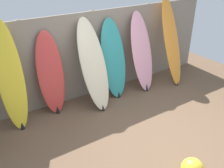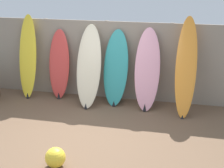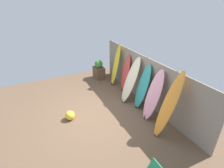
{
  "view_description": "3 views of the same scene",
  "coord_description": "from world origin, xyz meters",
  "px_view_note": "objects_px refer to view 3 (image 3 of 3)",
  "views": [
    {
      "loc": [
        -2.43,
        -2.39,
        2.78
      ],
      "look_at": [
        -0.34,
        0.8,
        0.8
      ],
      "focal_mm": 40.0,
      "sensor_mm": 36.0,
      "label": 1
    },
    {
      "loc": [
        1.58,
        -4.71,
        2.88
      ],
      "look_at": [
        0.47,
        0.42,
        0.93
      ],
      "focal_mm": 50.0,
      "sensor_mm": 36.0,
      "label": 2
    },
    {
      "loc": [
        4.75,
        -1.75,
        3.75
      ],
      "look_at": [
        -0.39,
        0.8,
        0.84
      ],
      "focal_mm": 28.0,
      "sensor_mm": 36.0,
      "label": 3
    }
  ],
  "objects_px": {
    "surfboard_cream_2": "(131,80)",
    "surfboard_pink_4": "(153,96)",
    "surfboard_yellow_0": "(116,65)",
    "surfboard_orange_5": "(169,105)",
    "surfboard_teal_3": "(142,87)",
    "planter_box": "(99,70)",
    "surfboard_red_1": "(125,74)",
    "beach_ball": "(70,115)"
  },
  "relations": [
    {
      "from": "surfboard_cream_2",
      "to": "planter_box",
      "type": "height_order",
      "value": "surfboard_cream_2"
    },
    {
      "from": "surfboard_yellow_0",
      "to": "surfboard_pink_4",
      "type": "height_order",
      "value": "surfboard_yellow_0"
    },
    {
      "from": "surfboard_red_1",
      "to": "surfboard_cream_2",
      "type": "relative_size",
      "value": 0.91
    },
    {
      "from": "beach_ball",
      "to": "surfboard_yellow_0",
      "type": "bearing_deg",
      "value": 122.73
    },
    {
      "from": "surfboard_red_1",
      "to": "planter_box",
      "type": "xyz_separation_m",
      "value": [
        -1.73,
        -0.51,
        -0.37
      ]
    },
    {
      "from": "planter_box",
      "to": "surfboard_orange_5",
      "type": "bearing_deg",
      "value": 3.05
    },
    {
      "from": "surfboard_yellow_0",
      "to": "surfboard_teal_3",
      "type": "xyz_separation_m",
      "value": [
        2.08,
        0.0,
        -0.13
      ]
    },
    {
      "from": "surfboard_cream_2",
      "to": "planter_box",
      "type": "distance_m",
      "value": 2.57
    },
    {
      "from": "surfboard_pink_4",
      "to": "planter_box",
      "type": "xyz_separation_m",
      "value": [
        -3.78,
        -0.34,
        -0.43
      ]
    },
    {
      "from": "surfboard_cream_2",
      "to": "surfboard_pink_4",
      "type": "relative_size",
      "value": 1.02
    },
    {
      "from": "surfboard_yellow_0",
      "to": "surfboard_pink_4",
      "type": "xyz_separation_m",
      "value": [
        2.78,
        -0.08,
        -0.1
      ]
    },
    {
      "from": "surfboard_teal_3",
      "to": "surfboard_pink_4",
      "type": "distance_m",
      "value": 0.71
    },
    {
      "from": "surfboard_yellow_0",
      "to": "surfboard_cream_2",
      "type": "height_order",
      "value": "surfboard_yellow_0"
    },
    {
      "from": "surfboard_teal_3",
      "to": "surfboard_pink_4",
      "type": "bearing_deg",
      "value": -6.72
    },
    {
      "from": "surfboard_red_1",
      "to": "surfboard_pink_4",
      "type": "height_order",
      "value": "surfboard_pink_4"
    },
    {
      "from": "surfboard_orange_5",
      "to": "surfboard_yellow_0",
      "type": "bearing_deg",
      "value": 177.16
    },
    {
      "from": "surfboard_cream_2",
      "to": "planter_box",
      "type": "bearing_deg",
      "value": -173.85
    },
    {
      "from": "surfboard_yellow_0",
      "to": "planter_box",
      "type": "bearing_deg",
      "value": -157.3
    },
    {
      "from": "surfboard_red_1",
      "to": "surfboard_pink_4",
      "type": "distance_m",
      "value": 2.06
    },
    {
      "from": "surfboard_cream_2",
      "to": "surfboard_red_1",
      "type": "bearing_deg",
      "value": 162.99
    },
    {
      "from": "surfboard_cream_2",
      "to": "surfboard_teal_3",
      "type": "relative_size",
      "value": 1.06
    },
    {
      "from": "surfboard_teal_3",
      "to": "surfboard_red_1",
      "type": "bearing_deg",
      "value": 176.22
    },
    {
      "from": "planter_box",
      "to": "beach_ball",
      "type": "xyz_separation_m",
      "value": [
        2.67,
        -2.17,
        -0.26
      ]
    },
    {
      "from": "surfboard_teal_3",
      "to": "planter_box",
      "type": "bearing_deg",
      "value": -172.21
    },
    {
      "from": "surfboard_orange_5",
      "to": "planter_box",
      "type": "xyz_separation_m",
      "value": [
        -4.58,
        -0.24,
        -0.57
      ]
    },
    {
      "from": "surfboard_orange_5",
      "to": "surfboard_cream_2",
      "type": "bearing_deg",
      "value": 179.24
    },
    {
      "from": "surfboard_pink_4",
      "to": "surfboard_orange_5",
      "type": "bearing_deg",
      "value": -6.88
    },
    {
      "from": "surfboard_teal_3",
      "to": "planter_box",
      "type": "xyz_separation_m",
      "value": [
        -3.09,
        -0.42,
        -0.4
      ]
    },
    {
      "from": "surfboard_yellow_0",
      "to": "surfboard_cream_2",
      "type": "relative_size",
      "value": 1.09
    },
    {
      "from": "surfboard_red_1",
      "to": "planter_box",
      "type": "relative_size",
      "value": 1.7
    },
    {
      "from": "surfboard_teal_3",
      "to": "surfboard_orange_5",
      "type": "relative_size",
      "value": 0.83
    },
    {
      "from": "surfboard_cream_2",
      "to": "beach_ball",
      "type": "xyz_separation_m",
      "value": [
        0.15,
        -2.44,
        -0.71
      ]
    },
    {
      "from": "surfboard_red_1",
      "to": "planter_box",
      "type": "bearing_deg",
      "value": -163.55
    },
    {
      "from": "surfboard_yellow_0",
      "to": "surfboard_teal_3",
      "type": "distance_m",
      "value": 2.08
    },
    {
      "from": "surfboard_cream_2",
      "to": "surfboard_teal_3",
      "type": "height_order",
      "value": "surfboard_cream_2"
    },
    {
      "from": "surfboard_red_1",
      "to": "surfboard_pink_4",
      "type": "bearing_deg",
      "value": -4.79
    },
    {
      "from": "surfboard_red_1",
      "to": "beach_ball",
      "type": "distance_m",
      "value": 2.91
    },
    {
      "from": "surfboard_yellow_0",
      "to": "surfboard_orange_5",
      "type": "xyz_separation_m",
      "value": [
        3.57,
        -0.18,
        0.04
      ]
    },
    {
      "from": "surfboard_yellow_0",
      "to": "surfboard_orange_5",
      "type": "distance_m",
      "value": 3.58
    },
    {
      "from": "surfboard_cream_2",
      "to": "surfboard_teal_3",
      "type": "distance_m",
      "value": 0.59
    },
    {
      "from": "surfboard_red_1",
      "to": "beach_ball",
      "type": "relative_size",
      "value": 5.04
    },
    {
      "from": "surfboard_yellow_0",
      "to": "planter_box",
      "type": "height_order",
      "value": "surfboard_yellow_0"
    }
  ]
}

